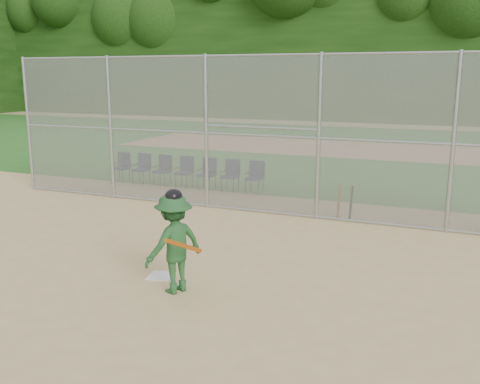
% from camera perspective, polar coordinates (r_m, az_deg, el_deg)
% --- Properties ---
extents(ground, '(100.00, 100.00, 0.00)m').
position_cam_1_polar(ground, '(9.25, -6.08, -9.76)').
color(ground, tan).
rests_on(ground, ground).
extents(grass_strip, '(100.00, 100.00, 0.00)m').
position_cam_1_polar(grass_strip, '(26.06, 13.32, 4.41)').
color(grass_strip, '#235D1C').
rests_on(grass_strip, ground).
extents(dirt_patch_far, '(24.00, 24.00, 0.00)m').
position_cam_1_polar(dirt_patch_far, '(26.06, 13.32, 4.41)').
color(dirt_patch_far, tan).
rests_on(dirt_patch_far, ground).
extents(backstop_fence, '(16.09, 0.09, 4.00)m').
position_cam_1_polar(backstop_fence, '(13.24, 4.21, 6.25)').
color(backstop_fence, gray).
rests_on(backstop_fence, ground).
extents(treeline, '(81.00, 60.00, 11.00)m').
position_cam_1_polar(treeline, '(27.88, 14.62, 16.17)').
color(treeline, black).
rests_on(treeline, ground).
extents(home_plate, '(0.51, 0.51, 0.02)m').
position_cam_1_polar(home_plate, '(9.64, -8.42, -8.85)').
color(home_plate, silver).
rests_on(home_plate, ground).
extents(batter_at_plate, '(1.02, 1.40, 1.73)m').
position_cam_1_polar(batter_at_plate, '(8.72, -7.05, -5.37)').
color(batter_at_plate, '#1F4E24').
rests_on(batter_at_plate, ground).
extents(spare_bats, '(0.36, 0.25, 0.85)m').
position_cam_1_polar(spare_bats, '(13.35, 11.13, -1.08)').
color(spare_bats, '#D84C14').
rests_on(spare_bats, ground).
extents(chair_0, '(0.54, 0.52, 0.96)m').
position_cam_1_polar(chair_0, '(18.16, -12.63, 2.59)').
color(chair_0, '#101B3E').
rests_on(chair_0, ground).
extents(chair_1, '(0.54, 0.52, 0.96)m').
position_cam_1_polar(chair_1, '(17.71, -10.53, 2.44)').
color(chair_1, '#101B3E').
rests_on(chair_1, ground).
extents(chair_2, '(0.54, 0.52, 0.96)m').
position_cam_1_polar(chair_2, '(17.30, -8.32, 2.28)').
color(chair_2, '#101B3E').
rests_on(chair_2, ground).
extents(chair_3, '(0.54, 0.52, 0.96)m').
position_cam_1_polar(chair_3, '(16.91, -6.01, 2.11)').
color(chair_3, '#101B3E').
rests_on(chair_3, ground).
extents(chair_4, '(0.54, 0.52, 0.96)m').
position_cam_1_polar(chair_4, '(16.54, -3.60, 1.93)').
color(chair_4, '#101B3E').
rests_on(chair_4, ground).
extents(chair_5, '(0.54, 0.52, 0.96)m').
position_cam_1_polar(chair_5, '(16.21, -1.08, 1.73)').
color(chair_5, '#101B3E').
rests_on(chair_5, ground).
extents(chair_6, '(0.54, 0.52, 0.96)m').
position_cam_1_polar(chair_6, '(15.91, 1.54, 1.53)').
color(chair_6, '#101B3E').
rests_on(chair_6, ground).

